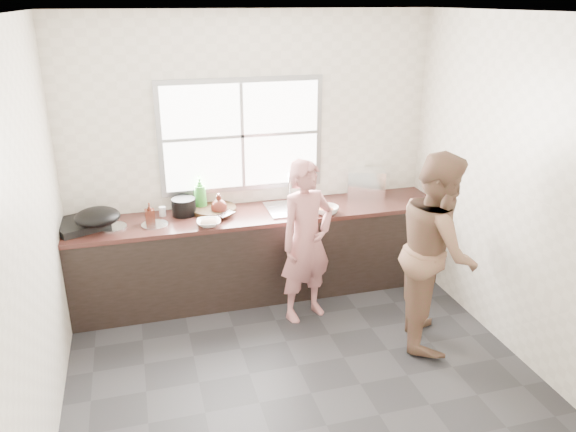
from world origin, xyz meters
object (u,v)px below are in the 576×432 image
object	(u,v)px
bowl_held	(302,213)
black_pot	(184,207)
woman	(306,246)
wok	(97,217)
dish_rack	(366,183)
bowl_crabs	(326,211)
pot_lid_left	(113,227)
bowl_mince	(209,223)
plate_food	(199,212)
burner	(79,224)
bottle_brown_short	(219,205)
cutting_board	(214,209)
person_side	(437,250)
bottle_brown_tall	(150,214)
bottle_green	(200,193)
glass_jar	(162,211)
pot_lid_right	(155,225)

from	to	relation	value
bowl_held	black_pot	world-z (taller)	black_pot
woman	bowl_held	bearing A→B (deg)	59.89
wok	dish_rack	size ratio (longest dim) A/B	1.04
bowl_crabs	pot_lid_left	world-z (taller)	bowl_crabs
woman	bowl_mince	world-z (taller)	woman
woman	plate_food	world-z (taller)	woman
plate_food	burner	xyz separation A→B (m)	(-1.09, -0.10, 0.02)
bottle_brown_short	bowl_mince	bearing A→B (deg)	-117.20
bowl_crabs	wok	bearing A→B (deg)	176.19
cutting_board	bottle_brown_short	world-z (taller)	bottle_brown_short
pot_lid_left	dish_rack	bearing A→B (deg)	4.52
bowl_held	plate_food	bearing A→B (deg)	158.64
dish_rack	bottle_brown_short	bearing A→B (deg)	-156.07
bowl_crabs	pot_lid_left	size ratio (longest dim) A/B	0.76
person_side	bottle_brown_short	xyz separation A→B (m)	(-1.62, 1.25, 0.12)
cutting_board	dish_rack	world-z (taller)	dish_rack
cutting_board	bottle_brown_tall	bearing A→B (deg)	-167.47
bowl_mince	burner	size ratio (longest dim) A/B	0.51
bowl_held	bottle_brown_short	bearing A→B (deg)	160.16
burner	pot_lid_left	distance (m)	0.30
black_pot	bottle_brown_tall	bearing A→B (deg)	-159.68
bowl_crabs	bottle_green	world-z (taller)	bottle_green
cutting_board	bowl_mince	distance (m)	0.36
person_side	glass_jar	distance (m)	2.53
pot_lid_right	black_pot	bearing A→B (deg)	33.78
wok	cutting_board	bearing A→B (deg)	11.37
plate_food	bottle_brown_short	xyz separation A→B (m)	(0.18, -0.09, 0.08)
burner	dish_rack	size ratio (longest dim) A/B	1.12
bottle_brown_short	dish_rack	world-z (taller)	dish_rack
bowl_held	cutting_board	bearing A→B (deg)	156.00
bottle_green	bottle_brown_tall	size ratio (longest dim) A/B	1.91
bowl_held	black_pot	bearing A→B (deg)	162.69
wok	person_side	bearing A→B (deg)	-22.42
woman	black_pot	distance (m)	1.24
bottle_brown_short	dish_rack	size ratio (longest dim) A/B	0.49
black_pot	dish_rack	bearing A→B (deg)	1.62
plate_food	burner	world-z (taller)	burner
bowl_crabs	glass_jar	world-z (taller)	glass_jar
bowl_crabs	wok	xyz separation A→B (m)	(-2.08, 0.14, 0.10)
woman	bottle_green	bearing A→B (deg)	117.69
woman	black_pot	xyz separation A→B (m)	(-1.01, 0.68, 0.24)
bowl_crabs	pot_lid_left	distance (m)	1.97
bottle_brown_tall	wok	xyz separation A→B (m)	(-0.45, -0.08, 0.05)
bowl_mince	glass_jar	world-z (taller)	glass_jar
bottle_brown_tall	wok	size ratio (longest dim) A/B	0.44
black_pot	pot_lid_right	world-z (taller)	black_pot
person_side	bowl_crabs	xyz separation A→B (m)	(-0.63, 0.98, 0.05)
bottle_brown_tall	bottle_brown_short	bearing A→B (deg)	4.78
woman	bottle_brown_tall	bearing A→B (deg)	138.00
woman	cutting_board	bearing A→B (deg)	116.96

